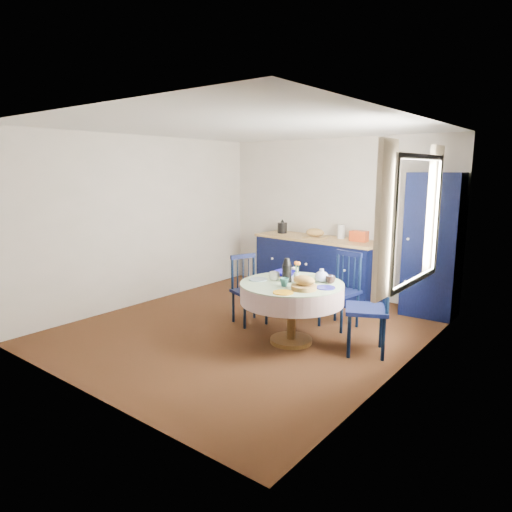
{
  "coord_description": "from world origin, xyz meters",
  "views": [
    {
      "loc": [
        3.52,
        -4.34,
        2.0
      ],
      "look_at": [
        -0.02,
        0.2,
        0.91
      ],
      "focal_mm": 32.0,
      "sensor_mm": 36.0,
      "label": 1
    }
  ],
  "objects_px": {
    "chair_right": "(371,307)",
    "mug_b": "(284,282)",
    "chair_left": "(248,289)",
    "mug_a": "(274,276)",
    "chair_far": "(341,289)",
    "dining_table": "(292,293)",
    "mug_c": "(330,279)",
    "cobalt_bowl": "(285,274)",
    "kitchen_counter": "(317,266)",
    "mug_d": "(295,271)",
    "pantry_cabinet": "(432,245)"
  },
  "relations": [
    {
      "from": "dining_table",
      "to": "cobalt_bowl",
      "type": "relative_size",
      "value": 4.45
    },
    {
      "from": "mug_a",
      "to": "kitchen_counter",
      "type": "bearing_deg",
      "value": 106.21
    },
    {
      "from": "chair_left",
      "to": "mug_a",
      "type": "bearing_deg",
      "value": -92.81
    },
    {
      "from": "mug_a",
      "to": "chair_far",
      "type": "bearing_deg",
      "value": 65.3
    },
    {
      "from": "chair_far",
      "to": "cobalt_bowl",
      "type": "distance_m",
      "value": 0.83
    },
    {
      "from": "kitchen_counter",
      "to": "dining_table",
      "type": "relative_size",
      "value": 1.8
    },
    {
      "from": "chair_far",
      "to": "cobalt_bowl",
      "type": "xyz_separation_m",
      "value": [
        -0.43,
        -0.65,
        0.26
      ]
    },
    {
      "from": "pantry_cabinet",
      "to": "mug_b",
      "type": "bearing_deg",
      "value": -115.69
    },
    {
      "from": "chair_right",
      "to": "mug_d",
      "type": "height_order",
      "value": "chair_right"
    },
    {
      "from": "mug_a",
      "to": "chair_left",
      "type": "bearing_deg",
      "value": 156.15
    },
    {
      "from": "dining_table",
      "to": "cobalt_bowl",
      "type": "distance_m",
      "value": 0.37
    },
    {
      "from": "kitchen_counter",
      "to": "chair_left",
      "type": "bearing_deg",
      "value": -87.72
    },
    {
      "from": "dining_table",
      "to": "chair_right",
      "type": "distance_m",
      "value": 0.89
    },
    {
      "from": "pantry_cabinet",
      "to": "chair_right",
      "type": "bearing_deg",
      "value": -96.08
    },
    {
      "from": "chair_left",
      "to": "mug_b",
      "type": "relative_size",
      "value": 8.9
    },
    {
      "from": "pantry_cabinet",
      "to": "chair_far",
      "type": "bearing_deg",
      "value": -125.99
    },
    {
      "from": "pantry_cabinet",
      "to": "chair_far",
      "type": "xyz_separation_m",
      "value": [
        -0.75,
        -1.19,
        -0.49
      ]
    },
    {
      "from": "chair_right",
      "to": "kitchen_counter",
      "type": "bearing_deg",
      "value": -161.79
    },
    {
      "from": "chair_left",
      "to": "cobalt_bowl",
      "type": "bearing_deg",
      "value": -71.96
    },
    {
      "from": "pantry_cabinet",
      "to": "mug_b",
      "type": "height_order",
      "value": "pantry_cabinet"
    },
    {
      "from": "pantry_cabinet",
      "to": "chair_right",
      "type": "relative_size",
      "value": 1.88
    },
    {
      "from": "mug_c",
      "to": "cobalt_bowl",
      "type": "bearing_deg",
      "value": -176.81
    },
    {
      "from": "chair_left",
      "to": "mug_d",
      "type": "relative_size",
      "value": 9.95
    },
    {
      "from": "pantry_cabinet",
      "to": "mug_c",
      "type": "relative_size",
      "value": 17.16
    },
    {
      "from": "chair_right",
      "to": "mug_c",
      "type": "xyz_separation_m",
      "value": [
        -0.5,
        -0.02,
        0.24
      ]
    },
    {
      "from": "mug_c",
      "to": "chair_right",
      "type": "bearing_deg",
      "value": 2.07
    },
    {
      "from": "dining_table",
      "to": "mug_c",
      "type": "distance_m",
      "value": 0.46
    },
    {
      "from": "mug_c",
      "to": "mug_d",
      "type": "xyz_separation_m",
      "value": [
        -0.57,
        0.15,
        -0.0
      ]
    },
    {
      "from": "chair_far",
      "to": "cobalt_bowl",
      "type": "bearing_deg",
      "value": -113.77
    },
    {
      "from": "kitchen_counter",
      "to": "chair_left",
      "type": "height_order",
      "value": "kitchen_counter"
    },
    {
      "from": "mug_d",
      "to": "dining_table",
      "type": "bearing_deg",
      "value": -60.67
    },
    {
      "from": "mug_a",
      "to": "chair_right",
      "type": "bearing_deg",
      "value": 15.15
    },
    {
      "from": "chair_right",
      "to": "mug_c",
      "type": "distance_m",
      "value": 0.55
    },
    {
      "from": "mug_a",
      "to": "mug_d",
      "type": "distance_m",
      "value": 0.42
    },
    {
      "from": "chair_left",
      "to": "mug_c",
      "type": "xyz_separation_m",
      "value": [
        1.21,
        0.0,
        0.31
      ]
    },
    {
      "from": "dining_table",
      "to": "chair_left",
      "type": "bearing_deg",
      "value": 163.63
    },
    {
      "from": "mug_c",
      "to": "mug_b",
      "type": "bearing_deg",
      "value": -127.19
    },
    {
      "from": "mug_a",
      "to": "mug_d",
      "type": "bearing_deg",
      "value": 87.69
    },
    {
      "from": "mug_b",
      "to": "mug_c",
      "type": "relative_size",
      "value": 0.88
    },
    {
      "from": "mug_d",
      "to": "cobalt_bowl",
      "type": "height_order",
      "value": "mug_d"
    },
    {
      "from": "chair_right",
      "to": "mug_b",
      "type": "height_order",
      "value": "chair_right"
    },
    {
      "from": "dining_table",
      "to": "chair_left",
      "type": "distance_m",
      "value": 0.91
    },
    {
      "from": "chair_right",
      "to": "mug_a",
      "type": "xyz_separation_m",
      "value": [
        -1.09,
        -0.29,
        0.24
      ]
    },
    {
      "from": "kitchen_counter",
      "to": "mug_b",
      "type": "relative_size",
      "value": 21.28
    },
    {
      "from": "pantry_cabinet",
      "to": "mug_b",
      "type": "xyz_separation_m",
      "value": [
        -0.91,
        -2.25,
        -0.22
      ]
    },
    {
      "from": "mug_c",
      "to": "mug_d",
      "type": "height_order",
      "value": "mug_c"
    },
    {
      "from": "dining_table",
      "to": "mug_d",
      "type": "bearing_deg",
      "value": 119.33
    },
    {
      "from": "mug_d",
      "to": "cobalt_bowl",
      "type": "xyz_separation_m",
      "value": [
        -0.03,
        -0.18,
        -0.01
      ]
    },
    {
      "from": "pantry_cabinet",
      "to": "dining_table",
      "type": "bearing_deg",
      "value": -117.73
    },
    {
      "from": "mug_a",
      "to": "dining_table",
      "type": "bearing_deg",
      "value": 4.94
    }
  ]
}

